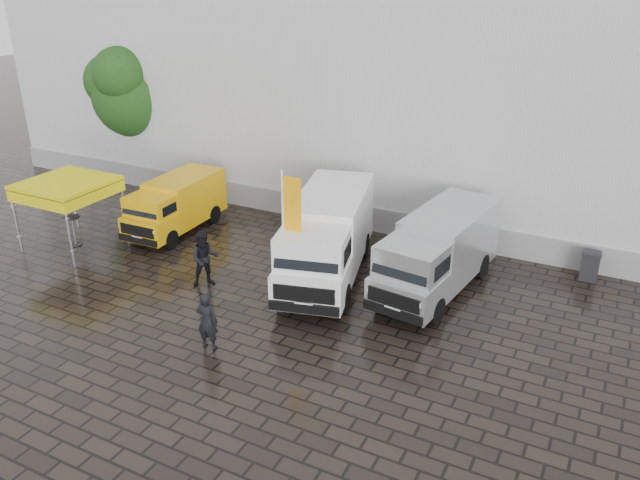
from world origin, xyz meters
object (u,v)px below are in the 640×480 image
(flagpole, at_px, (288,234))
(person_tent, at_px, (205,258))
(van_silver, at_px, (438,255))
(cocktail_table, at_px, (74,231))
(van_yellow, at_px, (176,206))
(wheelie_bin, at_px, (590,266))
(person_front, at_px, (207,321))
(canopy_tent, at_px, (65,186))
(van_white, at_px, (327,240))

(flagpole, bearing_deg, person_tent, -179.10)
(van_silver, xyz_separation_m, cocktail_table, (-13.40, -2.76, -0.70))
(van_yellow, height_order, wheelie_bin, van_yellow)
(person_front, bearing_deg, person_tent, -62.18)
(canopy_tent, height_order, person_front, canopy_tent)
(van_silver, bearing_deg, person_front, -119.50)
(flagpole, xyz_separation_m, person_front, (-0.85, -3.11, -1.58))
(flagpole, bearing_deg, wheelie_bin, 37.22)
(canopy_tent, relative_size, cocktail_table, 2.52)
(canopy_tent, height_order, wheelie_bin, canopy_tent)
(person_tent, bearing_deg, canopy_tent, 135.20)
(person_front, height_order, person_tent, person_tent)
(van_yellow, relative_size, van_silver, 0.78)
(van_silver, bearing_deg, cocktail_table, -161.01)
(van_yellow, relative_size, person_front, 2.69)
(flagpole, relative_size, cocktail_table, 3.84)
(van_white, xyz_separation_m, person_front, (-1.05, -5.33, -0.55))
(van_yellow, relative_size, cocktail_table, 3.99)
(van_yellow, xyz_separation_m, van_white, (7.19, -0.92, 0.35))
(van_silver, distance_m, person_front, 7.72)
(canopy_tent, distance_m, person_tent, 6.55)
(flagpole, bearing_deg, van_yellow, 155.74)
(van_yellow, bearing_deg, cocktail_table, -134.50)
(cocktail_table, bearing_deg, van_white, 11.08)
(wheelie_bin, bearing_deg, van_white, -156.12)
(person_tent, bearing_deg, cocktail_table, 134.40)
(wheelie_bin, xyz_separation_m, person_front, (-9.04, -9.33, 0.36))
(van_silver, xyz_separation_m, person_front, (-4.62, -6.17, -0.42))
(cocktail_table, bearing_deg, person_tent, -3.14)
(van_silver, xyz_separation_m, person_tent, (-6.96, -3.11, -0.32))
(van_silver, bearing_deg, flagpole, -133.63)
(van_silver, relative_size, canopy_tent, 2.03)
(van_white, xyz_separation_m, canopy_tent, (-9.77, -2.02, 1.01))
(wheelie_bin, bearing_deg, flagpole, -145.46)
(van_yellow, height_order, person_tent, van_yellow)
(van_white, height_order, person_tent, van_white)
(van_white, height_order, person_front, van_white)
(wheelie_bin, height_order, person_front, person_front)
(van_white, relative_size, canopy_tent, 2.23)
(van_silver, distance_m, wheelie_bin, 5.49)
(cocktail_table, distance_m, person_tent, 6.46)
(van_white, bearing_deg, van_silver, -1.45)
(van_silver, xyz_separation_m, flagpole, (-3.78, -3.06, 1.16))
(wheelie_bin, xyz_separation_m, person_tent, (-11.38, -6.28, 0.46))
(canopy_tent, height_order, flagpole, flagpole)
(van_silver, relative_size, person_front, 3.45)
(van_silver, height_order, flagpole, flagpole)
(cocktail_table, bearing_deg, van_yellow, 47.29)
(van_white, xyz_separation_m, van_silver, (3.58, 0.83, -0.13))
(van_yellow, xyz_separation_m, van_silver, (10.77, -0.09, 0.22))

